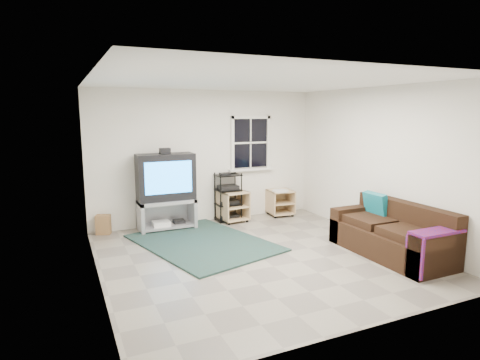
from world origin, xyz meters
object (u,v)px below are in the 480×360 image
side_table_right (280,201)px  side_table_left (232,205)px  tv_unit (166,185)px  sofa (392,235)px  av_rack (228,200)px

side_table_right → side_table_left: bearing=179.8°
tv_unit → sofa: size_ratio=0.80×
tv_unit → sofa: 3.99m
side_table_left → side_table_right: 1.10m
av_rack → side_table_right: av_rack is taller
tv_unit → side_table_right: (2.46, 0.04, -0.52)m
side_table_left → side_table_right: side_table_left is taller
tv_unit → side_table_right: size_ratio=2.69×
side_table_left → side_table_right: bearing=-0.2°
tv_unit → sofa: (2.80, -2.80, -0.53)m
side_table_left → sofa: size_ratio=0.32×
side_table_right → sofa: (0.34, -2.84, -0.01)m
av_rack → side_table_left: 0.13m
av_rack → tv_unit: bearing=-176.3°
side_table_right → sofa: 2.86m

